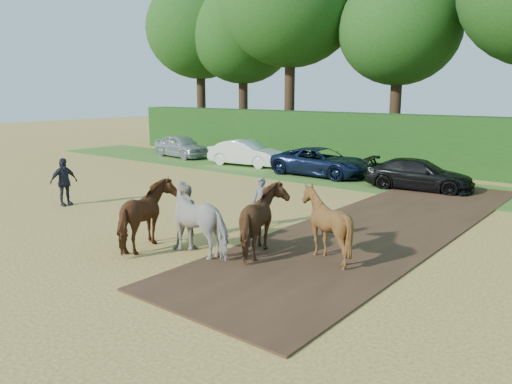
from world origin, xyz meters
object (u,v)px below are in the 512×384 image
at_px(spectator_near, 188,217).
at_px(parked_cars, 391,169).
at_px(spectator_far, 64,182).
at_px(plough_team, 235,220).

xyz_separation_m(spectator_near, parked_cars, (0.22, 12.65, -0.18)).
relative_size(spectator_near, parked_cars, 0.05).
relative_size(spectator_far, parked_cars, 0.05).
height_order(spectator_far, parked_cars, spectator_far).
distance_m(spectator_near, plough_team, 1.34).
bearing_deg(spectator_far, plough_team, -87.74).
distance_m(spectator_near, spectator_far, 7.55).
xyz_separation_m(spectator_near, plough_team, (1.23, 0.52, 0.03)).
distance_m(spectator_near, parked_cars, 12.66).
xyz_separation_m(spectator_far, plough_team, (8.74, -0.25, 0.02)).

